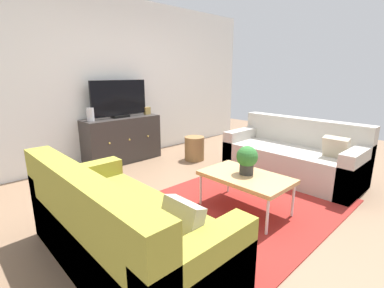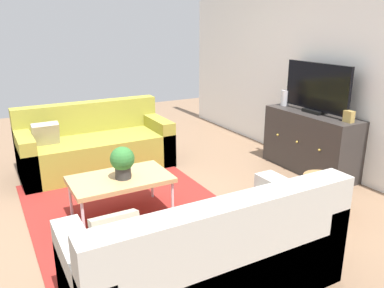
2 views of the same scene
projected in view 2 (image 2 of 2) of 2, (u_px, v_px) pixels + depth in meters
ground_plane at (145, 209)px, 3.96m from camera, size 10.00×10.00×0.00m
wall_back at (334, 63)px, 4.73m from camera, size 6.40×0.12×2.70m
area_rug at (131, 212)px, 3.89m from camera, size 2.50×1.90×0.01m
couch_left_side at (94, 147)px, 5.02m from camera, size 0.85×1.86×0.83m
couch_right_side at (210, 260)px, 2.63m from camera, size 0.85×1.86×0.83m
coffee_table at (120, 180)px, 3.70m from camera, size 0.58×0.94×0.42m
potted_plant at (122, 161)px, 3.62m from camera, size 0.23×0.23×0.31m
tv_console at (311, 142)px, 4.89m from camera, size 1.29×0.47×0.76m
flat_screen_tv at (317, 88)px, 4.69m from camera, size 0.98×0.16×0.61m
glass_vase at (285, 98)px, 5.18m from camera, size 0.11×0.11×0.21m
mantel_clock at (349, 117)px, 4.32m from camera, size 0.11×0.07×0.13m
wicker_basket at (319, 195)px, 3.80m from camera, size 0.34×0.34×0.41m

